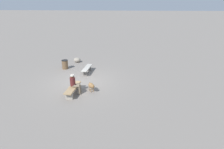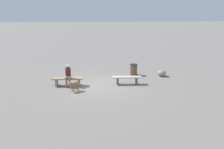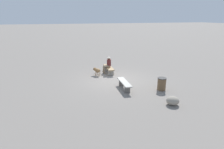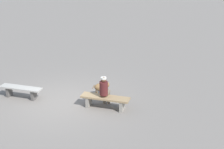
% 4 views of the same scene
% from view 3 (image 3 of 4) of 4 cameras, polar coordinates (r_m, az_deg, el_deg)
% --- Properties ---
extents(ground, '(210.00, 210.00, 0.06)m').
position_cam_3_polar(ground, '(12.46, 1.08, -1.84)').
color(ground, gray).
extents(bench_left, '(1.76, 0.51, 0.46)m').
position_cam_3_polar(bench_left, '(10.82, 3.87, -2.85)').
color(bench_left, '#605B56').
rests_on(bench_left, ground).
extents(bench_right, '(1.84, 0.57, 0.46)m').
position_cam_3_polar(bench_right, '(13.98, -1.01, 1.90)').
color(bench_right, gray).
rests_on(bench_right, ground).
extents(seated_person, '(0.32, 0.61, 1.23)m').
position_cam_3_polar(seated_person, '(13.81, -1.36, 3.30)').
color(seated_person, '#511E1E').
rests_on(seated_person, ground).
extents(dog, '(0.64, 0.52, 0.56)m').
position_cam_3_polar(dog, '(13.32, -4.75, 1.30)').
color(dog, olive).
rests_on(dog, ground).
extents(trash_bin, '(0.52, 0.52, 0.74)m').
position_cam_3_polar(trash_bin, '(11.04, 15.21, -2.86)').
color(trash_bin, brown).
rests_on(trash_bin, ground).
extents(boulder, '(0.70, 0.74, 0.43)m').
position_cam_3_polar(boulder, '(9.45, 18.40, -7.75)').
color(boulder, gray).
rests_on(boulder, ground).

